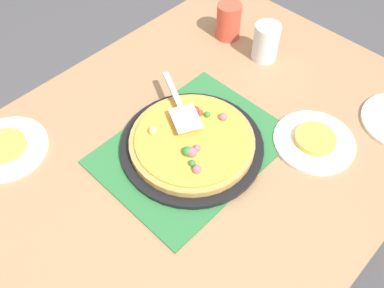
{
  "coord_description": "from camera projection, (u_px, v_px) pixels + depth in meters",
  "views": [
    {
      "loc": [
        -0.49,
        -0.47,
        1.63
      ],
      "look_at": [
        0.0,
        0.0,
        0.77
      ],
      "focal_mm": 38.92,
      "sensor_mm": 36.0,
      "label": 1
    }
  ],
  "objects": [
    {
      "name": "ground_plane",
      "position": [
        192.0,
        260.0,
        1.7
      ],
      "size": [
        8.0,
        8.0,
        0.0
      ],
      "primitive_type": "plane",
      "color": "#4C4C51"
    },
    {
      "name": "dining_table",
      "position": [
        192.0,
        172.0,
        1.2
      ],
      "size": [
        1.4,
        1.0,
        0.75
      ],
      "color": "#9E7A56",
      "rests_on": "ground_plane"
    },
    {
      "name": "placemat",
      "position": [
        192.0,
        148.0,
        1.11
      ],
      "size": [
        0.48,
        0.36,
        0.01
      ],
      "primitive_type": "cube",
      "color": "#2D753D",
      "rests_on": "dining_table"
    },
    {
      "name": "pizza_pan",
      "position": [
        192.0,
        146.0,
        1.1
      ],
      "size": [
        0.38,
        0.38,
        0.01
      ],
      "primitive_type": "cylinder",
      "color": "black",
      "rests_on": "placemat"
    },
    {
      "name": "pizza",
      "position": [
        192.0,
        141.0,
        1.09
      ],
      "size": [
        0.33,
        0.33,
        0.05
      ],
      "color": "tan",
      "rests_on": "pizza_pan"
    },
    {
      "name": "plate_near_left",
      "position": [
        314.0,
        142.0,
        1.12
      ],
      "size": [
        0.22,
        0.22,
        0.01
      ],
      "primitive_type": "cylinder",
      "color": "white",
      "rests_on": "dining_table"
    },
    {
      "name": "plate_far_right",
      "position": [
        6.0,
        148.0,
        1.11
      ],
      "size": [
        0.22,
        0.22,
        0.01
      ],
      "primitive_type": "cylinder",
      "color": "white",
      "rests_on": "dining_table"
    },
    {
      "name": "served_slice_left",
      "position": [
        315.0,
        139.0,
        1.11
      ],
      "size": [
        0.11,
        0.11,
        0.02
      ],
      "primitive_type": "cylinder",
      "color": "#EAB747",
      "rests_on": "plate_near_left"
    },
    {
      "name": "served_slice_right",
      "position": [
        5.0,
        145.0,
        1.1
      ],
      "size": [
        0.11,
        0.11,
        0.02
      ],
      "primitive_type": "cylinder",
      "color": "#EAB747",
      "rests_on": "plate_far_right"
    },
    {
      "name": "cup_near",
      "position": [
        229.0,
        21.0,
        1.37
      ],
      "size": [
        0.08,
        0.08,
        0.12
      ],
      "primitive_type": "cylinder",
      "color": "#E04C38",
      "rests_on": "dining_table"
    },
    {
      "name": "cup_far",
      "position": [
        266.0,
        42.0,
        1.3
      ],
      "size": [
        0.08,
        0.08,
        0.12
      ],
      "primitive_type": "cylinder",
      "color": "white",
      "rests_on": "dining_table"
    },
    {
      "name": "pizza_server",
      "position": [
        180.0,
        106.0,
        1.12
      ],
      "size": [
        0.14,
        0.22,
        0.01
      ],
      "color": "silver",
      "rests_on": "pizza"
    }
  ]
}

